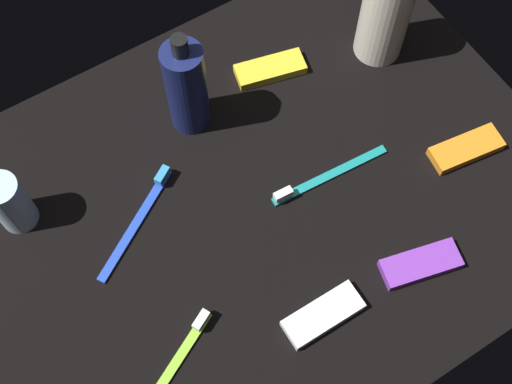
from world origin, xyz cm
name	(u,v)px	position (x,y,z in cm)	size (l,w,h in cm)	color
ground_plane	(256,203)	(0.00, 0.00, -0.60)	(84.00, 64.00, 1.20)	black
lotion_bottle	(186,87)	(-0.91, 16.31, 7.93)	(5.67, 5.67, 18.17)	#161E50
bodywash_bottle	(386,12)	(29.48, 12.20, 8.14)	(7.20, 7.20, 17.99)	silver
deodorant_stick	(10,203)	(-28.27, 14.87, 4.71)	(4.92, 4.92, 9.42)	silver
toothbrush_lime	(173,366)	(-20.46, -13.64, 0.61)	(16.60, 9.21, 2.10)	#8CD133
toothbrush_teal	(323,177)	(9.69, -2.07, 0.61)	(18.04, 2.46, 2.10)	teal
toothbrush_blue	(140,216)	(-14.57, 6.24, 0.61)	(15.91, 10.54, 2.10)	blue
snack_bar_yellow	(270,69)	(13.19, 17.08, 0.75)	(10.40, 4.00, 1.50)	yellow
snack_bar_purple	(420,264)	(13.20, -19.27, 0.75)	(10.40, 4.00, 1.50)	purple
snack_bar_white	(323,315)	(-1.38, -18.11, 0.75)	(10.40, 4.00, 1.50)	white
snack_bar_orange	(466,149)	(29.27, -9.07, 0.75)	(10.40, 4.00, 1.50)	orange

